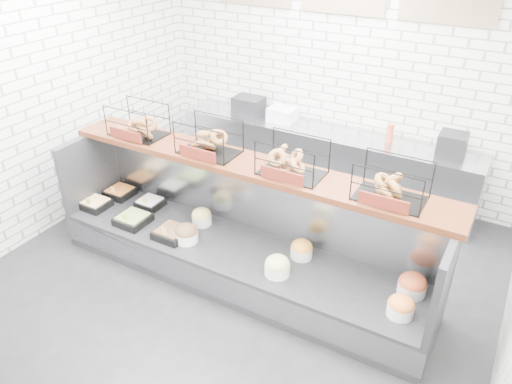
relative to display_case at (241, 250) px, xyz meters
The scene contains 5 objects.
ground 0.47m from the display_case, 89.11° to the right, with size 5.50×5.50×0.00m, color black.
room_shell 1.75m from the display_case, 88.81° to the left, with size 5.02×5.51×3.01m.
display_case is the anchor object (origin of this frame).
bagel_shelf 1.06m from the display_case, 88.43° to the left, with size 4.10×0.50×0.40m.
prep_counter 2.09m from the display_case, 89.85° to the left, with size 4.00×0.60×1.20m.
Camera 1 is at (2.20, -3.19, 3.41)m, focal length 35.00 mm.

